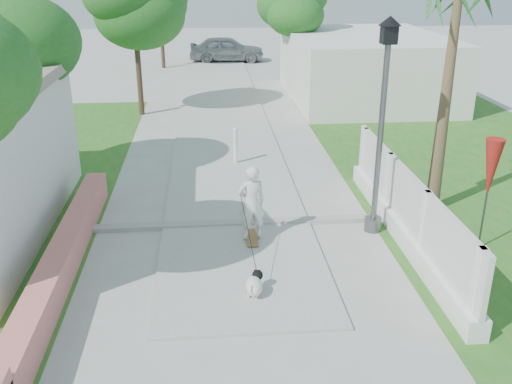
{
  "coord_description": "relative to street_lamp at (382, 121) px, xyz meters",
  "views": [
    {
      "loc": [
        -0.57,
        -5.28,
        5.41
      ],
      "look_at": [
        0.36,
        5.21,
        1.1
      ],
      "focal_mm": 40.0,
      "sensor_mm": 36.0,
      "label": 1
    }
  ],
  "objects": [
    {
      "name": "path_strip",
      "position": [
        -2.9,
        14.5,
        -2.4
      ],
      "size": [
        3.2,
        36.0,
        0.06
      ],
      "primitive_type": "cube",
      "color": "#B7B7B2",
      "rests_on": "ground"
    },
    {
      "name": "curb",
      "position": [
        -2.9,
        0.5,
        -2.38
      ],
      "size": [
        6.5,
        0.25,
        0.1
      ],
      "primitive_type": "cube",
      "color": "#999993",
      "rests_on": "ground"
    },
    {
      "name": "grass_right",
      "position": [
        4.1,
        2.5,
        -2.42
      ],
      "size": [
        8.0,
        20.0,
        0.01
      ],
      "primitive_type": "cube",
      "color": "#256B21",
      "rests_on": "ground"
    },
    {
      "name": "pink_wall",
      "position": [
        -6.2,
        -1.95,
        -2.11
      ],
      "size": [
        0.45,
        8.2,
        0.8
      ],
      "color": "#CA7367",
      "rests_on": "ground"
    },
    {
      "name": "lattice_fence",
      "position": [
        0.5,
        -0.5,
        -1.88
      ],
      "size": [
        0.35,
        7.0,
        1.5
      ],
      "color": "white",
      "rests_on": "ground"
    },
    {
      "name": "building_right",
      "position": [
        3.1,
        12.5,
        -1.13
      ],
      "size": [
        6.0,
        8.0,
        2.6
      ],
      "primitive_type": "cube",
      "color": "silver",
      "rests_on": "ground"
    },
    {
      "name": "street_lamp",
      "position": [
        0.0,
        0.0,
        0.0
      ],
      "size": [
        0.44,
        0.44,
        4.44
      ],
      "color": "#59595E",
      "rests_on": "ground"
    },
    {
      "name": "bollard",
      "position": [
        -2.7,
        4.5,
        -1.84
      ],
      "size": [
        0.14,
        0.14,
        1.09
      ],
      "color": "white",
      "rests_on": "ground"
    },
    {
      "name": "patio_umbrella",
      "position": [
        1.9,
        -1.0,
        -0.74
      ],
      "size": [
        0.36,
        0.36,
        2.3
      ],
      "color": "#59595E",
      "rests_on": "ground"
    },
    {
      "name": "tree_path_left",
      "position": [
        -5.88,
        10.48,
        1.39
      ],
      "size": [
        3.4,
        3.4,
        5.23
      ],
      "color": "#4C3826",
      "rests_on": "ground"
    },
    {
      "name": "tree_path_right",
      "position": [
        0.32,
        14.48,
        1.07
      ],
      "size": [
        3.0,
        3.0,
        4.79
      ],
      "color": "#4C3826",
      "rests_on": "ground"
    },
    {
      "name": "palm_far",
      "position": [
        1.7,
        1.0,
        2.06
      ],
      "size": [
        1.8,
        1.8,
        5.3
      ],
      "color": "brown",
      "rests_on": "ground"
    },
    {
      "name": "skateboarder",
      "position": [
        -2.69,
        -0.57,
        -1.61
      ],
      "size": [
        0.62,
        2.31,
        1.65
      ],
      "rotation": [
        0.0,
        0.0,
        3.32
      ],
      "color": "olive",
      "rests_on": "ground"
    },
    {
      "name": "dog",
      "position": [
        -2.75,
        -2.37,
        -2.19
      ],
      "size": [
        0.43,
        0.61,
        0.44
      ],
      "rotation": [
        0.0,
        0.0,
        -0.35
      ],
      "color": "silver",
      "rests_on": "ground"
    },
    {
      "name": "parked_car",
      "position": [
        -2.23,
        22.23,
        -1.71
      ],
      "size": [
        4.22,
        1.79,
        1.42
      ],
      "primitive_type": "imported",
      "rotation": [
        0.0,
        0.0,
        1.54
      ],
      "color": "#B6B7BE",
      "rests_on": "ground"
    }
  ]
}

